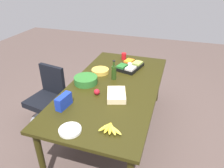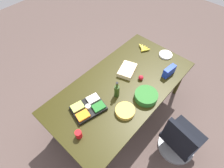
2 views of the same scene
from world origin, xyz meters
The scene contains 13 objects.
ground_plane centered at (0.00, 0.00, 0.00)m, with size 10.00×10.00×0.00m, color brown.
conference_table centered at (0.00, 0.00, 0.73)m, with size 2.29×1.17×0.79m.
office_chair centered at (0.07, -1.05, 0.34)m, with size 0.56×0.56×0.90m.
red_solo_cup centered at (-0.93, -0.11, 0.85)m, with size 0.08×0.08×0.11m, color red.
apple_red centered at (0.28, -0.13, 0.83)m, with size 0.08×0.08×0.08m, color #AD1723.
sheet_cake centered at (0.27, 0.12, 0.83)m, with size 0.32×0.22×0.07m, color beige.
wine_bottle centered at (-0.18, -0.06, 0.90)m, with size 0.09×0.09×0.28m.
veggie_tray centered at (-0.60, 0.07, 0.83)m, with size 0.48×0.39×0.09m.
banana_bunch centered at (0.86, 0.24, 0.82)m, with size 0.18×0.25×0.04m.
chip_bag_blue centered at (0.64, -0.39, 0.87)m, with size 0.22×0.08×0.15m, color #1934AB.
chip_bowl centered at (-0.31, -0.31, 0.82)m, with size 0.26×0.26×0.06m, color gold.
salad_bowl centered at (0.05, -0.38, 0.84)m, with size 0.32×0.32×0.09m, color #2B6B29.
paper_plate_stack centered at (0.99, -0.13, 0.81)m, with size 0.22×0.22×0.03m, color white.
Camera 2 is at (-1.30, -0.97, 2.87)m, focal length 28.77 mm.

